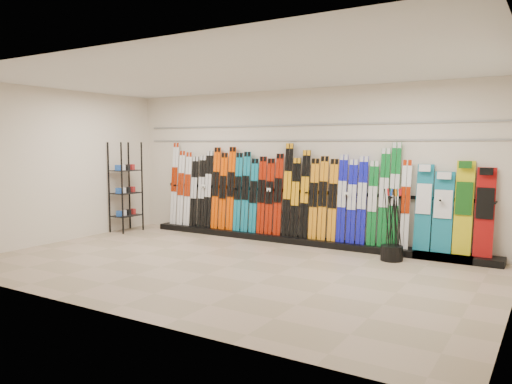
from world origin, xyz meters
The scene contains 12 objects.
floor centered at (0.00, 0.00, 0.00)m, with size 8.00×8.00×0.00m, color #9C896C.
back_wall centered at (0.00, 2.50, 1.50)m, with size 8.00×8.00×0.00m, color beige.
left_wall centered at (-4.00, 0.00, 1.50)m, with size 5.00×5.00×0.00m, color beige.
ceiling centered at (0.00, 0.00, 3.00)m, with size 8.00×8.00×0.00m, color silver.
ski_rack_base centered at (0.22, 2.28, 0.06)m, with size 8.00×0.40×0.12m, color black.
skis centered at (-0.47, 2.31, 0.94)m, with size 5.38×0.19×1.84m.
snowboards centered at (2.93, 2.35, 0.84)m, with size 1.24×0.24×1.54m.
accessory_rack centered at (-3.75, 1.50, 0.99)m, with size 0.40×0.60×1.97m, color black.
pole_bin centered at (2.09, 1.77, 0.12)m, with size 0.36×0.36×0.25m, color black.
ski_poles centered at (2.10, 1.81, 0.61)m, with size 0.30×0.30×1.18m.
slatwall_rail_0 centered at (0.00, 2.48, 2.00)m, with size 7.60×0.02×0.03m, color gray.
slatwall_rail_1 centered at (0.00, 2.48, 2.30)m, with size 7.60×0.02×0.03m, color gray.
Camera 1 is at (4.40, -6.35, 1.93)m, focal length 35.00 mm.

